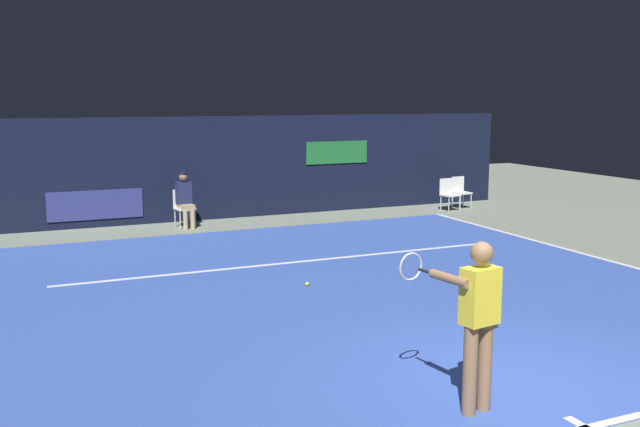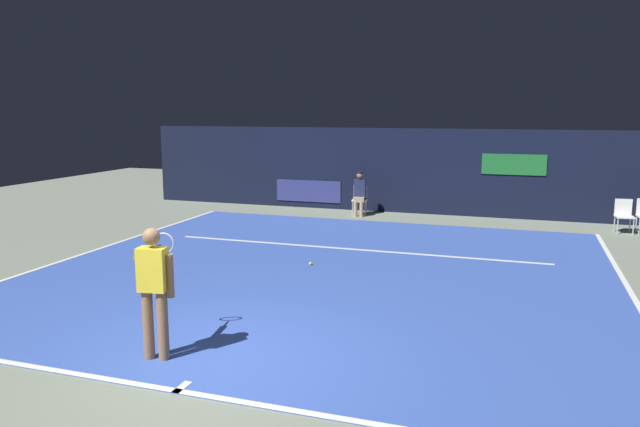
{
  "view_description": "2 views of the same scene",
  "coord_description": "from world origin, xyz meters",
  "px_view_note": "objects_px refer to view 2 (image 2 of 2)",
  "views": [
    {
      "loc": [
        -4.83,
        -5.69,
        3.09
      ],
      "look_at": [
        0.29,
        5.91,
        1.01
      ],
      "focal_mm": 40.05,
      "sensor_mm": 36.0,
      "label": 1
    },
    {
      "loc": [
        3.58,
        -6.5,
        3.19
      ],
      "look_at": [
        -0.6,
        5.94,
        0.9
      ],
      "focal_mm": 33.73,
      "sensor_mm": 36.0,
      "label": 2
    }
  ],
  "objects_px": {
    "tennis_player": "(154,285)",
    "courtside_chair_far": "(624,214)",
    "tennis_ball": "(311,264)",
    "line_judge_on_chair": "(360,193)"
  },
  "relations": [
    {
      "from": "courtside_chair_far",
      "to": "tennis_ball",
      "type": "distance_m",
      "value": 8.76
    },
    {
      "from": "tennis_player",
      "to": "line_judge_on_chair",
      "type": "distance_m",
      "value": 11.15
    },
    {
      "from": "line_judge_on_chair",
      "to": "tennis_ball",
      "type": "bearing_deg",
      "value": -84.52
    },
    {
      "from": "tennis_player",
      "to": "tennis_ball",
      "type": "xyz_separation_m",
      "value": [
        0.32,
        5.03,
        -0.94
      ]
    },
    {
      "from": "tennis_player",
      "to": "tennis_ball",
      "type": "height_order",
      "value": "tennis_player"
    },
    {
      "from": "courtside_chair_far",
      "to": "line_judge_on_chair",
      "type": "bearing_deg",
      "value": 176.95
    },
    {
      "from": "tennis_player",
      "to": "courtside_chair_far",
      "type": "height_order",
      "value": "tennis_player"
    },
    {
      "from": "line_judge_on_chair",
      "to": "courtside_chair_far",
      "type": "relative_size",
      "value": 1.5
    },
    {
      "from": "courtside_chair_far",
      "to": "tennis_ball",
      "type": "bearing_deg",
      "value": -139.05
    },
    {
      "from": "tennis_ball",
      "to": "line_judge_on_chair",
      "type": "bearing_deg",
      "value": 95.48
    }
  ]
}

